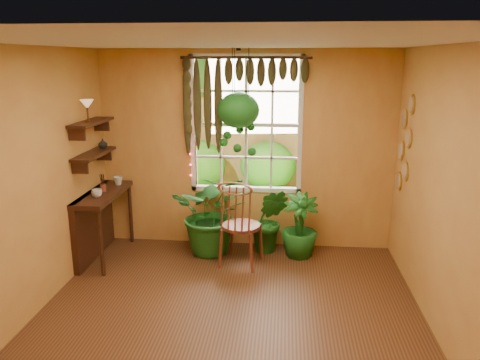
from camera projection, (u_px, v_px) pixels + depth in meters
The scene contains 23 objects.
floor at pixel (226, 331), 4.55m from camera, with size 4.50×4.50×0.00m, color brown.
ceiling at pixel (223, 42), 3.86m from camera, with size 4.50×4.50×0.00m, color silver.
wall_back at pixel (246, 151), 6.37m from camera, with size 4.00×4.00×0.00m, color gold.
wall_left at pixel (14, 192), 4.39m from camera, with size 4.50×4.50×0.00m, color gold.
wall_right at pixel (455, 205), 4.02m from camera, with size 4.50×4.50×0.00m, color gold.
window at pixel (246, 125), 6.31m from camera, with size 1.52×0.10×1.86m.
valance_vine at pixel (239, 82), 6.06m from camera, with size 1.70×0.12×1.10m.
string_lights at pixel (189, 121), 6.28m from camera, with size 0.03×0.03×1.54m, color #FF2633, non-canonical shape.
wall_plates at pixel (404, 145), 5.69m from camera, with size 0.04×0.32×1.10m, color beige, non-canonical shape.
counter_ledge at pixel (97, 217), 6.13m from camera, with size 0.40×1.20×0.90m.
shelf_lower at pixel (94, 154), 5.91m from camera, with size 0.25×0.90×0.04m, color #3C1E10.
shelf_upper at pixel (91, 122), 5.81m from camera, with size 0.25×0.90×0.04m, color #3C1E10.
backyard at pixel (273, 115), 10.82m from camera, with size 14.00×10.00×12.00m.
windsor_chair at pixel (240, 237), 5.93m from camera, with size 0.59×0.61×1.30m.
potted_plant_left at pixel (213, 213), 6.25m from camera, with size 1.02×0.89×1.14m, color #124613.
potted_plant_mid at pixel (269, 220), 6.31m from camera, with size 0.50×0.40×0.90m, color #124613.
potted_plant_right at pixel (300, 226), 6.18m from camera, with size 0.48×0.48×0.85m, color #124613.
hanging_basket at pixel (239, 114), 6.05m from camera, with size 0.54×0.54×1.38m.
cup_a at pixel (97, 193), 5.79m from camera, with size 0.13×0.13×0.10m, color silver.
cup_b at pixel (118, 181), 6.35m from camera, with size 0.12×0.12×0.11m, color beige.
brush_jar at pixel (103, 183), 6.03m from camera, with size 0.08×0.08×0.29m.
shelf_vase at pixel (103, 143), 6.17m from camera, with size 0.12×0.12×0.13m, color #B2AD99.
tiffany_lamp at pixel (87, 106), 5.63m from camera, with size 0.16×0.16×0.27m.
Camera 1 is at (0.53, -3.99, 2.58)m, focal length 35.00 mm.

